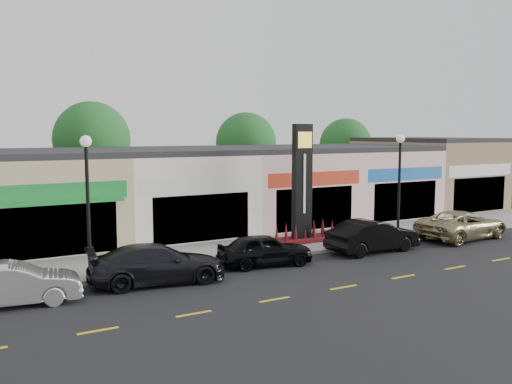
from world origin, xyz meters
TOP-DOWN VIEW (x-y plane):
  - ground at (0.00, 0.00)m, footprint 120.00×120.00m
  - sidewalk at (0.00, 4.35)m, footprint 52.00×4.30m
  - curb at (0.00, 2.10)m, footprint 52.00×0.20m
  - shop_beige at (-8.50, 11.46)m, footprint 7.00×10.85m
  - shop_cream at (-1.50, 11.47)m, footprint 7.00×10.01m
  - shop_pink_w at (5.50, 11.47)m, footprint 7.00×10.01m
  - shop_pink_e at (12.50, 11.47)m, footprint 7.00×10.01m
  - shop_tan at (19.50, 11.48)m, footprint 7.00×10.01m
  - tree_rear_west at (-4.00, 19.50)m, footprint 5.20×5.20m
  - tree_rear_mid at (8.00, 19.50)m, footprint 4.80×4.80m
  - tree_rear_east at (18.00, 19.50)m, footprint 4.60×4.60m
  - lamp_west_near at (-8.00, 2.50)m, footprint 0.44×0.44m
  - lamp_east_near at (8.00, 2.50)m, footprint 0.44×0.44m
  - pylon_sign at (3.00, 4.20)m, footprint 4.20×1.30m
  - car_white_van at (-10.90, 0.73)m, footprint 2.01×4.49m
  - car_dark_sedan at (-5.83, 0.95)m, footprint 2.78×5.42m
  - car_black_sedan at (-0.88, 1.29)m, footprint 2.32×4.33m
  - car_black_conv at (5.00, 1.06)m, footprint 1.74×4.77m
  - car_gold_suv at (11.38, 1.18)m, footprint 2.98×5.71m

SIDE VIEW (x-z plane):
  - ground at x=0.00m, z-range 0.00..0.00m
  - sidewalk at x=0.00m, z-range 0.00..0.15m
  - curb at x=0.00m, z-range 0.00..0.15m
  - car_black_sedan at x=-0.88m, z-range 0.00..1.40m
  - car_white_van at x=-10.90m, z-range 0.00..1.43m
  - car_dark_sedan at x=-5.83m, z-range 0.00..1.51m
  - car_gold_suv at x=11.38m, z-range 0.00..1.53m
  - car_black_conv at x=5.00m, z-range 0.00..1.56m
  - pylon_sign at x=3.00m, z-range -0.73..5.27m
  - shop_cream at x=-1.50m, z-range 0.00..4.80m
  - shop_pink_w at x=5.50m, z-range 0.00..4.80m
  - shop_pink_e at x=12.50m, z-range 0.00..4.80m
  - shop_beige at x=-8.50m, z-range 0.00..4.80m
  - shop_tan at x=19.50m, z-range 0.00..5.30m
  - lamp_west_near at x=-8.00m, z-range 0.74..6.21m
  - lamp_east_near at x=8.00m, z-range 0.74..6.21m
  - tree_rear_east at x=18.00m, z-range 1.16..8.10m
  - tree_rear_mid at x=8.00m, z-range 1.24..8.53m
  - tree_rear_west at x=-4.00m, z-range 1.30..9.13m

